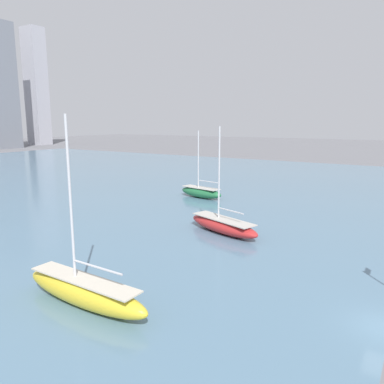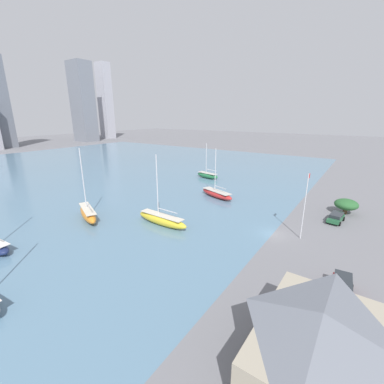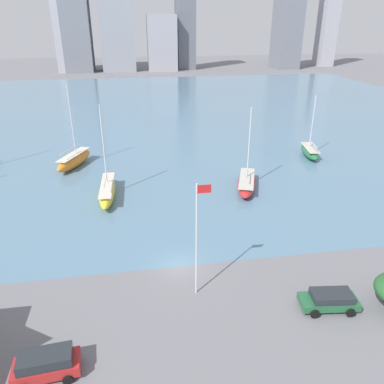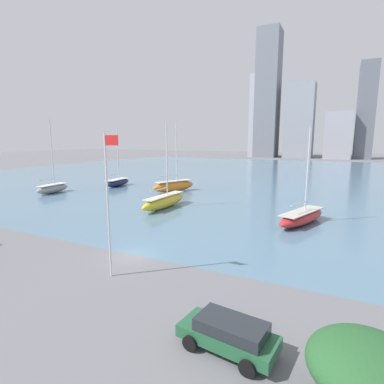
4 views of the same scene
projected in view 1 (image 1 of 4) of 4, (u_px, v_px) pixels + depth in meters
The scene contains 3 objects.
sailboat_yellow at pixel (84, 291), 24.72m from camera, with size 2.32×10.97×12.55m.
sailboat_green at pixel (201, 192), 60.08m from camera, with size 3.75×8.36×10.65m.
sailboat_red at pixel (223, 225), 41.09m from camera, with size 5.67×10.23×11.58m.
Camera 1 is at (-23.32, -0.71, 12.08)m, focal length 35.00 mm.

